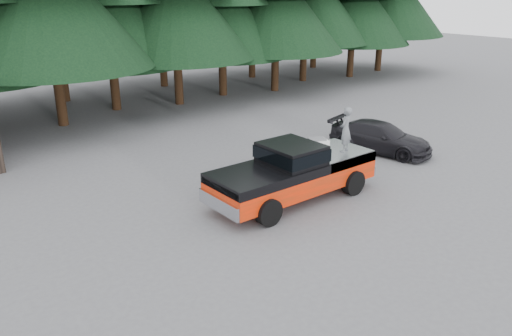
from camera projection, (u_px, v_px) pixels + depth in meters
ground at (260, 219)px, 15.07m from camera, size 120.00×120.00×0.00m
pickup_truck at (293, 180)px, 16.23m from camera, size 6.00×2.04×1.33m
truck_cab at (291, 153)px, 15.84m from camera, size 1.66×1.90×0.59m
air_compressor at (317, 147)px, 16.61m from camera, size 0.84×0.77×0.47m
man_on_bed at (346, 130)px, 16.66m from camera, size 0.66×0.55×1.53m
parked_car at (380, 137)px, 20.92m from camera, size 2.78×4.62×1.25m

